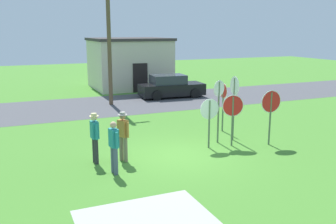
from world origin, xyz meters
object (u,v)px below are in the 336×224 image
at_px(stop_sign_leaning_right, 209,115).
at_px(stop_sign_rear_right, 219,102).
at_px(stop_sign_tallest, 233,111).
at_px(person_in_dark_shirt, 123,134).
at_px(utility_pole, 109,29).
at_px(stop_sign_low_front, 271,108).
at_px(stop_sign_nearest, 234,97).
at_px(parked_car_on_street, 171,87).
at_px(person_on_left, 95,135).
at_px(person_holding_notes, 114,145).
at_px(stop_sign_leaning_left, 223,99).

relative_size(stop_sign_leaning_right, stop_sign_rear_right, 0.76).
xyz_separation_m(stop_sign_tallest, person_in_dark_shirt, (-4.40, -0.02, -0.40)).
height_order(utility_pole, stop_sign_low_front, utility_pole).
bearing_deg(stop_sign_low_front, stop_sign_nearest, 129.97).
xyz_separation_m(parked_car_on_street, person_in_dark_shirt, (-6.57, -10.95, 0.30)).
bearing_deg(person_on_left, parked_car_on_street, 55.13).
bearing_deg(parked_car_on_street, stop_sign_tallest, -101.24).
bearing_deg(stop_sign_nearest, person_holding_notes, -162.79).
xyz_separation_m(stop_sign_leaning_right, person_on_left, (-4.37, 0.04, -0.32)).
relative_size(stop_sign_low_front, person_on_left, 1.25).
bearing_deg(stop_sign_tallest, stop_sign_rear_right, 116.09).
distance_m(stop_sign_low_front, stop_sign_leaning_left, 2.57).
bearing_deg(stop_sign_low_front, person_holding_notes, -174.99).
distance_m(stop_sign_nearest, stop_sign_leaning_left, 1.44).
bearing_deg(person_in_dark_shirt, parked_car_on_street, 59.05).
height_order(utility_pole, stop_sign_leaning_left, utility_pole).
distance_m(stop_sign_nearest, person_on_left, 5.89).
relative_size(stop_sign_tallest, person_in_dark_shirt, 1.16).
relative_size(parked_car_on_street, stop_sign_nearest, 1.67).
xyz_separation_m(person_in_dark_shirt, person_on_left, (-0.93, 0.19, 0.00)).
relative_size(utility_pole, parked_car_on_street, 1.96).
bearing_deg(stop_sign_leaning_right, stop_sign_rear_right, 34.42).
bearing_deg(parked_car_on_street, utility_pole, -168.03).
bearing_deg(stop_sign_low_front, person_in_dark_shirt, 175.72).
xyz_separation_m(stop_sign_low_front, person_in_dark_shirt, (-5.83, 0.44, -0.51)).
bearing_deg(stop_sign_nearest, stop_sign_leaning_right, -159.38).
bearing_deg(person_holding_notes, person_on_left, 105.95).
bearing_deg(stop_sign_leaning_right, utility_pole, 97.25).
height_order(stop_sign_leaning_right, stop_sign_rear_right, stop_sign_rear_right).
relative_size(stop_sign_leaning_right, stop_sign_tallest, 0.95).
distance_m(stop_sign_leaning_left, person_in_dark_shirt, 5.61).
distance_m(parked_car_on_street, person_on_left, 13.12).
relative_size(stop_sign_rear_right, person_in_dark_shirt, 1.45).
bearing_deg(stop_sign_leaning_left, person_in_dark_shirt, -158.46).
bearing_deg(stop_sign_leaning_left, stop_sign_rear_right, -127.18).
bearing_deg(stop_sign_nearest, stop_sign_leaning_left, 76.68).
xyz_separation_m(stop_sign_rear_right, stop_sign_nearest, (0.77, 0.08, 0.12)).
relative_size(stop_sign_leaning_right, person_holding_notes, 1.13).
distance_m(utility_pole, person_in_dark_shirt, 10.85).
height_order(stop_sign_leaning_right, stop_sign_nearest, stop_sign_nearest).
bearing_deg(person_holding_notes, stop_sign_leaning_right, 15.96).
height_order(stop_sign_leaning_right, stop_sign_low_front, stop_sign_low_front).
relative_size(stop_sign_leaning_left, person_in_dark_shirt, 1.25).
relative_size(parked_car_on_street, stop_sign_rear_right, 1.75).
bearing_deg(stop_sign_low_front, stop_sign_tallest, 162.24).
xyz_separation_m(stop_sign_rear_right, stop_sign_leaning_left, (1.09, 1.44, -0.22)).
xyz_separation_m(parked_car_on_street, stop_sign_leaning_left, (-1.37, -8.90, 0.77)).
bearing_deg(utility_pole, stop_sign_leaning_left, -69.27).
bearing_deg(person_on_left, stop_sign_leaning_right, -0.47).
distance_m(stop_sign_leaning_right, stop_sign_low_front, 2.47).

